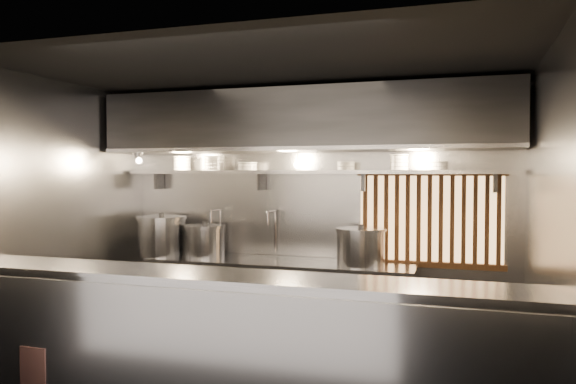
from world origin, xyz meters
The scene contains 24 objects.
floor centered at (0.00, 0.00, 0.00)m, with size 4.50×4.50×0.00m, color black.
ceiling centered at (0.00, 0.00, 2.80)m, with size 4.50×4.50×0.00m, color black.
wall_back centered at (0.00, 1.50, 1.40)m, with size 4.50×4.50×0.00m, color gray.
wall_left centered at (-2.25, 0.00, 1.40)m, with size 3.00×3.00×0.00m, color gray.
wall_right centered at (2.25, 0.00, 1.40)m, with size 3.00×3.00×0.00m, color gray.
serving_counter centered at (0.00, -0.96, 0.57)m, with size 4.50×0.56×1.13m.
cooking_bench centered at (-0.30, 1.13, 0.45)m, with size 3.00×0.70×0.90m, color #939398.
bowl_shelf centered at (0.00, 1.32, 1.88)m, with size 4.40×0.34×0.04m, color #939398.
exhaust_hood centered at (0.00, 1.10, 2.42)m, with size 4.40×0.81×0.65m.
wood_screen centered at (1.30, 1.45, 1.38)m, with size 1.56×0.09×1.04m.
faucet_left centered at (-1.15, 1.37, 1.31)m, with size 0.04×0.30×0.50m.
faucet_right centered at (-0.45, 1.37, 1.31)m, with size 0.04×0.30×0.50m.
heat_lamp centered at (-1.90, 0.85, 2.07)m, with size 0.25×0.35×0.20m.
pendant_bulb centered at (-0.10, 1.20, 1.96)m, with size 0.09×0.09×0.19m.
stock_pot_left centered at (-1.75, 1.11, 1.13)m, with size 0.75×0.75×0.50m.
stock_pot_mid centered at (-1.20, 1.14, 1.09)m, with size 0.54×0.54×0.41m.
stock_pot_right centered at (0.62, 1.09, 1.10)m, with size 0.56×0.56×0.43m.
red_placard centered at (-1.52, -1.22, 0.36)m, with size 0.24×0.02×0.33m, color red.
bowl_stack_0 centered at (-1.59, 1.32, 1.98)m, with size 0.22×0.22×0.17m.
bowl_stack_1 centered at (-1.17, 1.32, 1.98)m, with size 0.25×0.25×0.17m.
bowl_stack_2 centered at (-0.74, 1.32, 1.95)m, with size 0.23×0.23×0.09m.
bowl_stack_3 centered at (0.41, 1.32, 1.95)m, with size 0.20×0.20×0.09m.
bowl_stack_4 centered at (0.99, 1.32, 1.98)m, with size 0.21×0.21×0.17m.
bowl_stack_5 centered at (1.37, 1.32, 1.95)m, with size 0.22×0.22×0.09m.
Camera 1 is at (1.68, -4.71, 1.88)m, focal length 35.00 mm.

